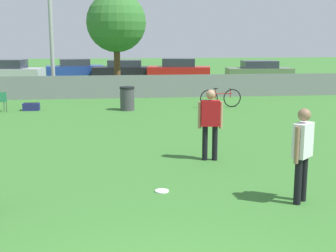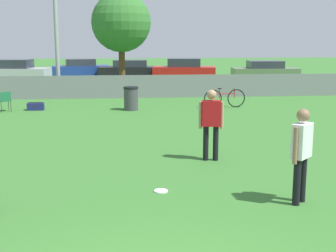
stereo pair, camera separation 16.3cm
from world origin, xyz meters
name	(u,v)px [view 1 (the left image)]	position (x,y,z in m)	size (l,w,h in m)	color
fence_backline	(122,87)	(0.00, 18.00, 0.55)	(22.38, 0.07, 1.21)	gray
tree_near_pole	(116,23)	(-0.20, 19.80, 3.60)	(3.00, 3.00, 5.12)	brown
player_receiver_white	(302,148)	(2.83, 3.23, 0.99)	(0.46, 0.46, 1.70)	black
player_defender_red	(210,119)	(1.83, 6.28, 0.99)	(0.58, 0.28, 1.70)	black
frisbee_disc	(162,191)	(0.45, 4.10, 0.01)	(0.27, 0.27, 0.03)	white
folding_chair_sideline	(0,100)	(-4.82, 14.37, 0.47)	(0.56, 0.56, 0.79)	#333338
bicycle_sideline	(221,98)	(4.01, 14.56, 0.39)	(1.77, 0.44, 0.81)	black
trash_bin	(127,98)	(0.12, 14.25, 0.48)	(0.59, 0.59, 0.94)	#3F3F44
gear_bag_sideline	(31,107)	(-3.71, 14.66, 0.15)	(0.64, 0.35, 0.31)	navy
parked_car_silver	(6,72)	(-7.18, 26.57, 0.71)	(4.76, 2.40, 1.48)	black
parked_car_blue	(75,68)	(-3.12, 29.65, 0.67)	(4.19, 2.29, 1.35)	black
parked_car_dark	(125,69)	(0.42, 28.46, 0.66)	(4.57, 2.17, 1.32)	black
parked_car_red	(179,70)	(3.98, 26.80, 0.71)	(4.38, 2.39, 1.48)	black
parked_car_olive	(259,71)	(9.40, 26.39, 0.64)	(4.43, 2.00, 1.31)	black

